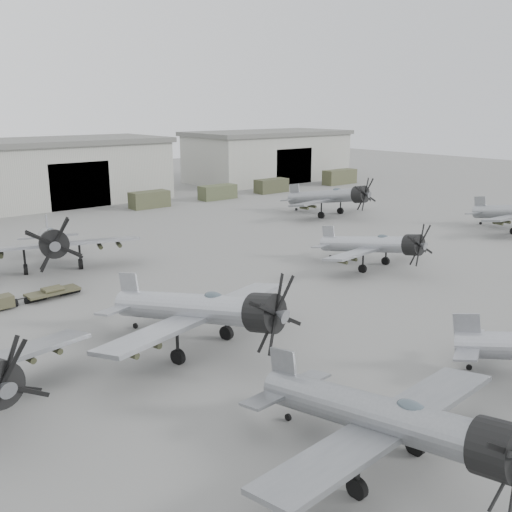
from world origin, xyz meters
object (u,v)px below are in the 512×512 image
at_px(aircraft_near_0, 394,421).
at_px(tug_trailer, 20,298).
at_px(aircraft_mid_1, 205,310).
at_px(aircraft_mid_2, 377,245).
at_px(aircraft_far_1, 332,197).
at_px(aircraft_far_0, 51,241).

height_order(aircraft_near_0, tug_trailer, aircraft_near_0).
xyz_separation_m(aircraft_mid_1, tug_trailer, (-5.37, 14.13, -1.93)).
xyz_separation_m(aircraft_mid_2, aircraft_far_1, (14.25, 18.25, 0.37)).
height_order(aircraft_mid_1, tug_trailer, aircraft_mid_1).
height_order(aircraft_near_0, aircraft_mid_1, aircraft_mid_1).
xyz_separation_m(aircraft_mid_1, aircraft_far_0, (-0.68, 20.54, 0.13)).
bearing_deg(aircraft_near_0, aircraft_far_1, 42.00).
height_order(aircraft_mid_2, aircraft_far_0, aircraft_far_0).
relative_size(aircraft_near_0, tug_trailer, 1.91).
relative_size(aircraft_mid_2, tug_trailer, 1.74).
xyz_separation_m(aircraft_far_1, tug_trailer, (-39.78, -8.69, -1.91)).
bearing_deg(aircraft_far_1, aircraft_mid_1, -153.75).
bearing_deg(tug_trailer, aircraft_far_1, 9.26).
xyz_separation_m(aircraft_near_0, aircraft_mid_2, (21.16, 17.84, -0.20)).
bearing_deg(aircraft_near_0, aircraft_mid_2, 36.59).
distance_m(aircraft_far_0, tug_trailer, 8.21).
distance_m(aircraft_near_0, tug_trailer, 27.80).
xyz_separation_m(aircraft_near_0, tug_trailer, (-4.37, 27.40, -1.74)).
relative_size(aircraft_far_1, tug_trailer, 2.07).
bearing_deg(aircraft_mid_2, aircraft_far_0, 137.30).
bearing_deg(aircraft_far_1, aircraft_mid_2, -135.28).
relative_size(aircraft_near_0, aircraft_far_0, 0.87).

